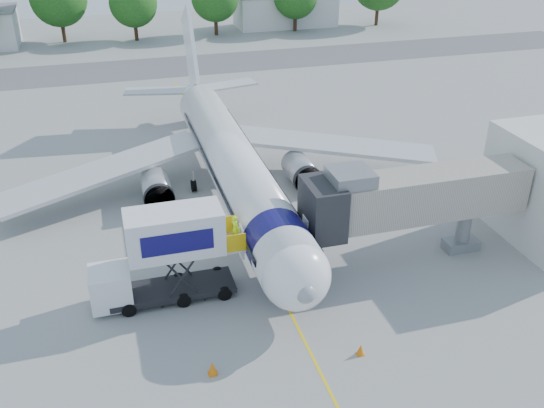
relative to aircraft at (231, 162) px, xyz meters
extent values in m
plane|color=gray|center=(0.00, -4.12, -2.95)|extent=(160.00, 160.00, 0.00)
cube|color=yellow|center=(0.00, -4.12, -2.94)|extent=(0.15, 70.00, 0.01)
cube|color=#59595B|center=(0.00, 37.88, -2.94)|extent=(120.00, 10.00, 0.01)
cylinder|color=white|center=(0.00, -1.12, 0.05)|extent=(3.70, 28.00, 3.70)
sphere|color=white|center=(0.00, -15.12, 0.05)|extent=(3.70, 3.70, 3.70)
sphere|color=gray|center=(0.00, -16.67, 0.05)|extent=(1.10, 1.10, 1.10)
cone|color=white|center=(0.00, 15.88, 0.05)|extent=(3.70, 6.00, 3.70)
cube|color=white|center=(0.00, 16.88, 4.25)|extent=(0.35, 7.26, 8.29)
cube|color=#B5B7BA|center=(9.00, 2.38, -0.65)|extent=(16.17, 9.32, 1.42)
cube|color=#B5B7BA|center=(-9.00, 2.38, -0.65)|extent=(16.17, 9.32, 1.42)
cylinder|color=#999BA0|center=(5.50, 0.38, -1.65)|extent=(2.10, 3.60, 2.10)
cylinder|color=#999BA0|center=(-5.50, 0.38, -1.65)|extent=(2.10, 3.60, 2.10)
cube|color=black|center=(0.00, -15.42, 0.50)|extent=(2.60, 1.39, 0.81)
cylinder|color=#0F0B52|center=(0.00, -12.12, 0.05)|extent=(3.73, 2.00, 3.73)
cylinder|color=silver|center=(0.00, -13.62, -2.20)|extent=(0.16, 0.16, 1.50)
cylinder|color=black|center=(0.00, -13.62, -2.63)|extent=(0.25, 0.64, 0.64)
cylinder|color=black|center=(2.60, 1.88, -2.50)|extent=(0.35, 0.90, 0.90)
cylinder|color=black|center=(-2.60, 1.88, -2.50)|extent=(0.35, 0.90, 0.90)
cube|color=#ADA294|center=(9.00, -11.12, 1.45)|extent=(13.60, 2.60, 2.80)
cube|color=black|center=(2.90, -11.12, 1.45)|extent=(2.00, 3.20, 3.20)
cube|color=slate|center=(4.50, -11.12, 3.25)|extent=(2.40, 2.40, 0.80)
cylinder|color=slate|center=(12.50, -11.12, -1.45)|extent=(0.90, 0.90, 3.00)
cube|color=slate|center=(12.50, -11.12, -2.60)|extent=(2.20, 1.20, 0.70)
cylinder|color=black|center=(11.60, -11.12, -2.60)|extent=(0.30, 0.70, 0.70)
cylinder|color=black|center=(13.40, -11.12, -2.60)|extent=(0.30, 0.70, 0.70)
cube|color=black|center=(-6.00, -11.12, -2.40)|extent=(7.00, 2.30, 0.35)
cube|color=silver|center=(-9.30, -11.12, -1.60)|extent=(2.20, 2.20, 2.10)
cube|color=black|center=(-9.30, -11.12, -1.15)|extent=(1.90, 2.10, 0.70)
cube|color=silver|center=(-5.60, -11.12, 1.30)|extent=(5.20, 2.40, 2.50)
cube|color=#0F0B52|center=(-5.60, -12.34, 1.30)|extent=(3.80, 0.04, 1.20)
cube|color=silver|center=(-2.45, -11.12, 0.10)|extent=(1.10, 2.20, 0.10)
cube|color=#DDAC0B|center=(-2.45, -12.17, 0.65)|extent=(1.10, 0.06, 1.10)
cube|color=#DDAC0B|center=(-2.45, -10.07, 0.65)|extent=(1.10, 0.06, 1.10)
cylinder|color=black|center=(-3.20, -12.17, -2.55)|extent=(0.80, 0.25, 0.80)
cylinder|color=black|center=(-3.20, -10.07, -2.55)|extent=(0.80, 0.25, 0.80)
cylinder|color=black|center=(-8.50, -12.17, -2.55)|extent=(0.80, 0.25, 0.80)
cylinder|color=black|center=(-8.50, -10.07, -2.55)|extent=(0.80, 0.25, 0.80)
imported|color=#ACF019|center=(-2.23, -11.12, 0.96)|extent=(0.58, 0.69, 1.61)
cylinder|color=black|center=(-0.28, -21.65, -2.56)|extent=(0.79, 0.30, 0.78)
cone|color=orange|center=(2.36, -18.48, -2.63)|extent=(0.40, 0.40, 0.64)
cube|color=orange|center=(2.36, -18.48, -2.93)|extent=(0.36, 0.36, 0.04)
cone|color=orange|center=(-5.00, -17.78, -2.57)|extent=(0.47, 0.47, 0.75)
cube|color=orange|center=(-5.00, -17.78, -2.93)|extent=(0.43, 0.43, 0.04)
cube|color=silver|center=(22.00, 57.88, -0.45)|extent=(16.00, 7.00, 5.00)
cylinder|color=#382314|center=(-12.78, 55.83, -1.13)|extent=(0.56, 0.56, 3.64)
cylinder|color=#382314|center=(-2.45, 53.98, -1.39)|extent=(0.56, 0.56, 3.12)
sphere|color=#144D17|center=(-2.45, 53.98, 2.43)|extent=(6.94, 6.94, 6.94)
cylinder|color=#382314|center=(9.72, 54.26, -1.32)|extent=(0.56, 0.56, 3.25)
cylinder|color=#382314|center=(22.30, 53.60, -1.42)|extent=(0.56, 0.56, 3.06)
cylinder|color=#382314|center=(36.62, 54.14, -1.01)|extent=(0.56, 0.56, 3.88)
camera|label=1|loc=(-8.31, -39.57, 17.94)|focal=40.00mm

